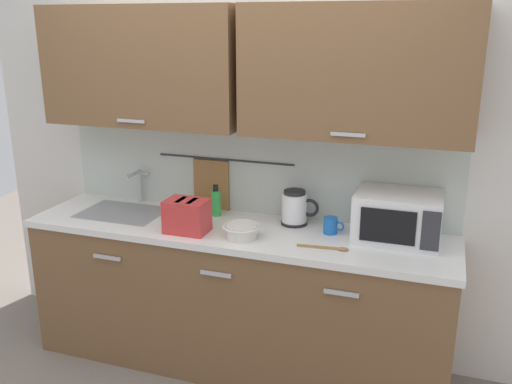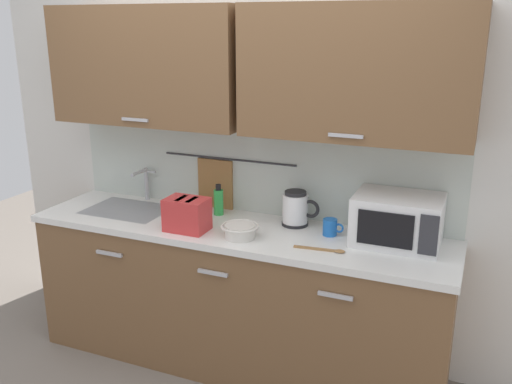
% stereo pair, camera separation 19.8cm
% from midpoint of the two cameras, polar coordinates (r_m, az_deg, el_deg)
% --- Properties ---
extents(counter_unit, '(2.53, 0.64, 0.90)m').
position_cam_midpoint_polar(counter_unit, '(3.45, -0.44, -10.53)').
color(counter_unit, brown).
rests_on(counter_unit, ground).
extents(back_wall_assembly, '(3.70, 0.41, 2.50)m').
position_cam_midpoint_polar(back_wall_assembly, '(3.31, 1.27, 7.83)').
color(back_wall_assembly, silver).
rests_on(back_wall_assembly, ground).
extents(sink_faucet, '(0.09, 0.17, 0.22)m').
position_cam_midpoint_polar(sink_faucet, '(3.76, -9.89, 1.21)').
color(sink_faucet, '#B2B5BA').
rests_on(sink_faucet, counter_unit).
extents(microwave, '(0.46, 0.35, 0.27)m').
position_cam_midpoint_polar(microwave, '(3.10, 16.13, -2.79)').
color(microwave, white).
rests_on(microwave, counter_unit).
extents(electric_kettle, '(0.23, 0.16, 0.21)m').
position_cam_midpoint_polar(electric_kettle, '(3.28, 5.86, -1.74)').
color(electric_kettle, black).
rests_on(electric_kettle, counter_unit).
extents(dish_soap_bottle, '(0.06, 0.06, 0.20)m').
position_cam_midpoint_polar(dish_soap_bottle, '(3.45, -2.23, -0.98)').
color(dish_soap_bottle, green).
rests_on(dish_soap_bottle, counter_unit).
extents(mug_near_sink, '(0.12, 0.08, 0.09)m').
position_cam_midpoint_polar(mug_near_sink, '(3.52, -5.17, -1.33)').
color(mug_near_sink, orange).
rests_on(mug_near_sink, counter_unit).
extents(mixing_bowl, '(0.21, 0.21, 0.08)m').
position_cam_midpoint_polar(mixing_bowl, '(3.09, 0.17, -3.96)').
color(mixing_bowl, silver).
rests_on(mixing_bowl, counter_unit).
extents(toaster, '(0.26, 0.17, 0.19)m').
position_cam_midpoint_polar(toaster, '(3.20, -5.35, -2.32)').
color(toaster, red).
rests_on(toaster, counter_unit).
extents(mug_by_kettle, '(0.12, 0.08, 0.09)m').
position_cam_midpoint_polar(mug_by_kettle, '(3.16, 9.44, -3.61)').
color(mug_by_kettle, blue).
rests_on(mug_by_kettle, counter_unit).
extents(wooden_spoon, '(0.28, 0.06, 0.01)m').
position_cam_midpoint_polar(wooden_spoon, '(2.96, 9.08, -5.91)').
color(wooden_spoon, '#9E7042').
rests_on(wooden_spoon, counter_unit).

